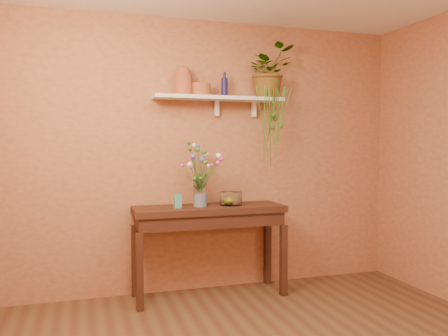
% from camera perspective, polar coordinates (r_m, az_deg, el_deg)
% --- Properties ---
extents(room, '(4.04, 4.04, 2.70)m').
position_cam_1_polar(room, '(2.70, 9.76, 0.47)').
color(room, brown).
rests_on(room, ground).
extents(sideboard, '(1.44, 0.46, 0.88)m').
position_cam_1_polar(sideboard, '(4.36, -1.87, -6.48)').
color(sideboard, '#3C1F14').
rests_on(sideboard, ground).
extents(wall_shelf, '(1.30, 0.24, 0.19)m').
position_cam_1_polar(wall_shelf, '(4.49, -0.49, 8.73)').
color(wall_shelf, white).
rests_on(wall_shelf, room).
extents(terracotta_jug, '(0.19, 0.19, 0.28)m').
position_cam_1_polar(terracotta_jug, '(4.41, -5.16, 10.88)').
color(terracotta_jug, '#9D5130').
rests_on(terracotta_jug, wall_shelf).
extents(terracotta_pot, '(0.24, 0.24, 0.12)m').
position_cam_1_polar(terracotta_pot, '(4.44, -2.98, 9.86)').
color(terracotta_pot, '#9D5130').
rests_on(terracotta_pot, wall_shelf).
extents(blue_bottle, '(0.08, 0.08, 0.24)m').
position_cam_1_polar(blue_bottle, '(4.52, 0.07, 10.24)').
color(blue_bottle, '#181644').
rests_on(blue_bottle, wall_shelf).
extents(spider_plant, '(0.57, 0.52, 0.53)m').
position_cam_1_polar(spider_plant, '(4.71, 5.66, 11.99)').
color(spider_plant, '#2F641C').
rests_on(spider_plant, wall_shelf).
extents(plant_fronds, '(0.40, 0.35, 0.78)m').
position_cam_1_polar(plant_fronds, '(4.52, 6.36, 6.13)').
color(plant_fronds, '#2F641C').
rests_on(plant_fronds, wall_shelf).
extents(glass_vase, '(0.13, 0.13, 0.27)m').
position_cam_1_polar(glass_vase, '(4.29, -3.04, -3.39)').
color(glass_vase, white).
rests_on(glass_vase, sideboard).
extents(bouquet, '(0.39, 0.42, 0.48)m').
position_cam_1_polar(bouquet, '(4.27, -2.87, 0.72)').
color(bouquet, '#386B28').
rests_on(bouquet, glass_vase).
extents(glass_bowl, '(0.22, 0.22, 0.13)m').
position_cam_1_polar(glass_bowl, '(4.41, 0.88, -3.93)').
color(glass_bowl, white).
rests_on(glass_bowl, sideboard).
extents(lemon, '(0.08, 0.08, 0.08)m').
position_cam_1_polar(lemon, '(4.41, 0.69, -4.13)').
color(lemon, yellow).
rests_on(lemon, glass_bowl).
extents(carton, '(0.07, 0.05, 0.13)m').
position_cam_1_polar(carton, '(4.22, -5.89, -4.19)').
color(carton, teal).
rests_on(carton, sideboard).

